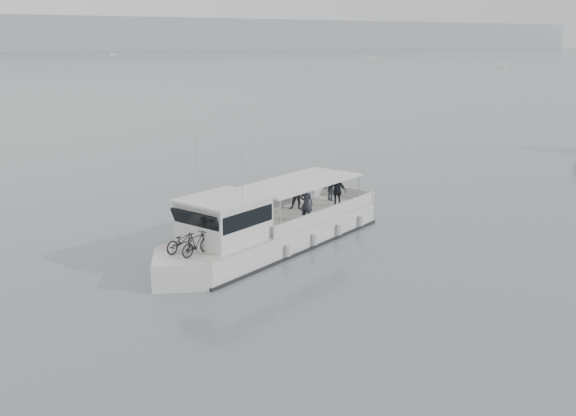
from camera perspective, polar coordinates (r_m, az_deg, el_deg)
ground at (r=24.86m, az=-4.65°, el=-5.61°), size 1400.00×1400.00×0.00m
tour_boat at (r=26.77m, az=-2.38°, el=-2.11°), size 12.37×7.04×5.32m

